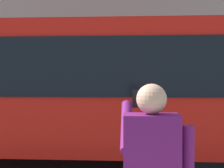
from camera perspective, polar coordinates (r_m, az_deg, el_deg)
The scene contains 2 objects.
ground_plane at distance 7.00m, azimuth 6.72°, elevation -14.60°, with size 60.00×60.00×0.00m, color #38383A.
red_bus at distance 6.91m, azimuth -9.62°, elevation -0.66°, with size 9.05×2.54×3.08m.
Camera 1 is at (0.38, 6.73, 1.89)m, focal length 49.05 mm.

